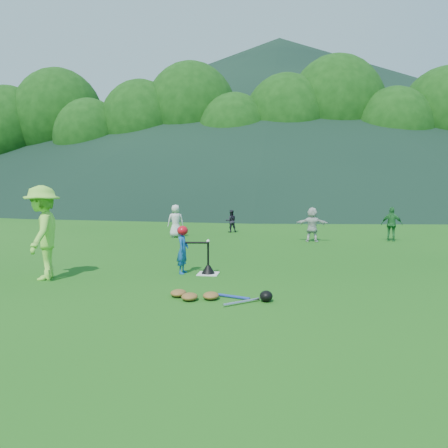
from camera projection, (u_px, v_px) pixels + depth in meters
The scene contains 15 objects.
ground at pixel (208, 274), 9.65m from camera, with size 120.00×120.00×0.00m, color #185112.
home_plate at pixel (208, 274), 9.65m from camera, with size 0.45×0.45×0.02m, color silver.
baseball at pixel (208, 241), 9.59m from camera, with size 0.08×0.08×0.08m, color white.
batter_child at pixel (183, 250), 9.71m from camera, with size 0.38×0.25×1.04m, color #164E98.
adult_coach at pixel (43, 233), 9.07m from camera, with size 1.27×0.73×1.96m, color #88E242.
fielder_a at pixel (176, 221), 16.56m from camera, with size 0.61×0.40×1.24m, color silver.
fielder_b at pixel (231, 221), 18.35m from camera, with size 0.46×0.36×0.94m, color black.
fielder_c at pixel (392, 224), 15.36m from camera, with size 0.71×0.29×1.21m, color #227130.
fielder_d at pixel (312, 224), 15.26m from camera, with size 1.12×0.36×1.21m, color silver.
batting_tee at pixel (208, 268), 9.64m from camera, with size 0.30×0.30×0.68m.
batter_gear at pixel (184, 232), 9.66m from camera, with size 0.73×0.26×0.40m.
equipment_pile at pixel (211, 296), 7.50m from camera, with size 1.80×0.75×0.19m.
outfield_fence at pixel (266, 201), 37.21m from camera, with size 70.07×0.08×1.33m.
tree_line at pixel (271, 121), 42.28m from camera, with size 70.04×11.40×14.82m.
distant_hills at pixel (241, 123), 90.11m from camera, with size 155.00×140.00×32.00m.
Camera 1 is at (1.68, -9.38, 1.95)m, focal length 35.00 mm.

